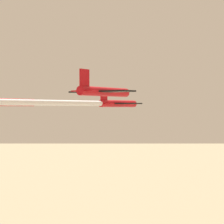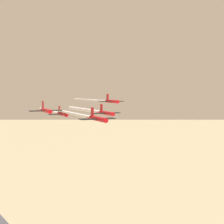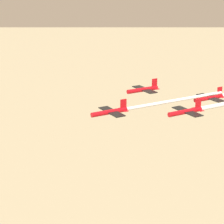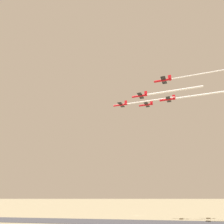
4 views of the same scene
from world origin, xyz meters
TOP-DOWN VIEW (x-y plane):
  - jet_0 at (-7.28, -53.21)m, footprint 11.21×10.85m
  - jet_1 at (8.08, -67.78)m, footprint 11.21×10.85m
  - jet_2 at (12.92, -46.86)m, footprint 11.21×10.85m
  - smoke_trail_0 at (15.32, -58.43)m, footprint 35.39×9.06m

SIDE VIEW (x-z plane):
  - smoke_trail_0 at x=15.32m, z-range 82.74..83.69m
  - jet_0 at x=-7.28m, z-range 81.39..85.15m
  - jet_1 at x=8.08m, z-range 81.55..85.31m
  - jet_2 at x=12.92m, z-range 82.98..86.74m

